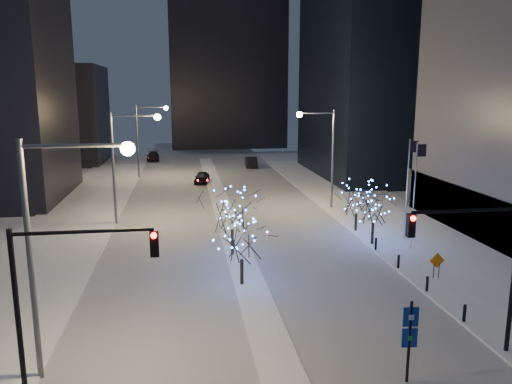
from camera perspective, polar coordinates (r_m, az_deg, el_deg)
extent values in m
cube|color=#ADB2BD|center=(54.43, -4.12, -1.09)|extent=(20.00, 130.00, 0.02)
cube|color=white|center=(49.56, -3.68, -2.25)|extent=(2.00, 80.00, 0.15)
cube|color=white|center=(44.01, 17.40, -4.52)|extent=(10.00, 90.00, 0.15)
cube|color=white|center=(41.04, -22.43, -6.02)|extent=(8.00, 90.00, 0.15)
cube|color=black|center=(90.83, -22.72, 8.16)|extent=(18.00, 16.00, 16.00)
cube|color=black|center=(110.84, -3.38, 16.16)|extent=(24.00, 14.00, 42.00)
cylinder|color=#595E66|center=(21.99, -24.36, -7.52)|extent=(0.24, 0.24, 10.00)
cylinder|color=#595E66|center=(20.54, -20.05, 4.99)|extent=(4.00, 0.16, 0.16)
sphere|color=#FFCC7F|center=(20.24, -14.45, 4.81)|extent=(0.56, 0.56, 0.56)
cylinder|color=#595E66|center=(45.93, -15.98, 2.51)|extent=(0.24, 0.24, 10.00)
cylinder|color=#595E66|center=(45.25, -13.77, 8.48)|extent=(4.00, 0.16, 0.16)
sphere|color=#FFCC7F|center=(45.12, -11.21, 8.39)|extent=(0.56, 0.56, 0.56)
cylinder|color=#595E66|center=(70.60, -13.39, 5.60)|extent=(0.24, 0.24, 10.00)
cylinder|color=#595E66|center=(70.16, -11.92, 9.48)|extent=(4.00, 0.16, 0.16)
sphere|color=#FFCC7F|center=(70.08, -10.26, 9.42)|extent=(0.56, 0.56, 0.56)
cylinder|color=#595E66|center=(50.71, 8.76, 3.62)|extent=(0.24, 0.24, 10.00)
cylinder|color=#595E66|center=(49.81, 6.97, 8.96)|extent=(3.50, 0.16, 0.16)
sphere|color=#FFCC7F|center=(49.38, 4.99, 8.80)|extent=(0.56, 0.56, 0.56)
cylinder|color=black|center=(20.74, -25.53, -13.21)|extent=(0.20, 0.20, 7.00)
cylinder|color=black|center=(19.03, -19.16, -4.31)|extent=(5.00, 0.14, 0.14)
cube|color=black|center=(18.87, -11.54, -5.78)|extent=(0.32, 0.28, 1.00)
sphere|color=#FF0C05|center=(18.59, -11.61, -4.91)|extent=(0.22, 0.22, 0.22)
cylinder|color=black|center=(22.94, 23.00, -1.97)|extent=(5.00, 0.14, 0.14)
cube|color=black|center=(21.89, 17.28, -3.67)|extent=(0.32, 0.28, 1.00)
sphere|color=#FF0C05|center=(21.65, 17.54, -2.89)|extent=(0.22, 0.22, 0.22)
cylinder|color=silver|center=(38.71, 17.63, -0.46)|extent=(0.10, 0.10, 8.00)
cube|color=black|center=(38.35, 18.41, 4.53)|extent=(0.70, 0.03, 0.90)
cylinder|color=silver|center=(41.18, 16.88, 0.27)|extent=(0.10, 0.10, 8.00)
cube|color=black|center=(40.84, 17.60, 4.97)|extent=(0.70, 0.03, 0.90)
cylinder|color=black|center=(28.39, 22.72, -12.65)|extent=(0.16, 0.16, 0.90)
cylinder|color=black|center=(31.60, 18.97, -9.91)|extent=(0.16, 0.16, 0.90)
cylinder|color=black|center=(34.96, 15.97, -7.65)|extent=(0.16, 0.16, 0.90)
cylinder|color=black|center=(38.45, 13.53, -5.78)|extent=(0.16, 0.16, 0.90)
imported|color=black|center=(65.61, -6.20, 1.66)|extent=(2.40, 4.51, 1.46)
imported|color=black|center=(79.16, -0.59, 3.46)|extent=(2.03, 5.10, 1.65)
imported|color=black|center=(88.37, -11.67, 4.00)|extent=(2.24, 5.14, 1.47)
cylinder|color=black|center=(30.92, -1.63, -9.09)|extent=(0.22, 0.22, 1.56)
cylinder|color=black|center=(36.31, -2.71, -5.71)|extent=(0.22, 0.22, 1.85)
cylinder|color=black|center=(39.78, 13.17, -4.62)|extent=(0.22, 0.22, 1.66)
cylinder|color=black|center=(43.21, 11.34, -3.39)|extent=(0.22, 0.22, 1.48)
cylinder|color=black|center=(21.99, 17.10, -16.10)|extent=(0.12, 0.12, 3.55)
cube|color=navy|center=(21.51, 17.28, -13.46)|extent=(0.63, 0.14, 0.81)
cube|color=navy|center=(21.90, 17.14, -15.63)|extent=(0.63, 0.14, 0.81)
cylinder|color=black|center=(33.79, 19.64, -8.48)|extent=(0.05, 0.05, 0.99)
cylinder|color=black|center=(33.95, 20.18, -8.42)|extent=(0.05, 0.05, 0.99)
cube|color=orange|center=(33.66, 19.99, -7.37)|extent=(1.01, 0.04, 1.01)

